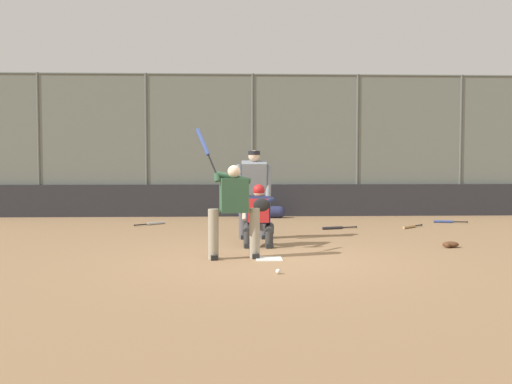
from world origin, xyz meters
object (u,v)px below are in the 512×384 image
spare_bat_near_backstop (410,227)px  spare_bat_first_base_side (446,222)px  umpire_home (254,191)px  spare_bat_by_padding (154,223)px  baseball_loose (278,271)px  catcher_behind_plate (259,214)px  spare_bat_third_base_side (335,228)px  fielding_glove_on_dirt (450,245)px  batter_at_plate (233,208)px  equipment_bag_dugout_side (261,212)px

spare_bat_near_backstop → spare_bat_first_base_side: bearing=177.3°
umpire_home → spare_bat_near_backstop: (-3.80, -1.81, -0.95)m
spare_bat_by_padding → baseball_loose: bearing=-111.3°
spare_bat_first_base_side → catcher_behind_plate: bearing=49.9°
baseball_loose → spare_bat_third_base_side: bearing=-108.1°
spare_bat_near_backstop → catcher_behind_plate: bearing=-6.2°
spare_bat_first_base_side → fielding_glove_on_dirt: size_ratio=2.72×
batter_at_plate → umpire_home: batter_at_plate is taller
spare_bat_by_padding → spare_bat_third_base_side: same height
umpire_home → spare_bat_first_base_side: umpire_home is taller
spare_bat_third_base_side → fielding_glove_on_dirt: 3.39m
umpire_home → batter_at_plate: bearing=80.3°
spare_bat_near_backstop → equipment_bag_dugout_side: size_ratio=0.50×
batter_at_plate → equipment_bag_dugout_side: bearing=-106.7°
spare_bat_near_backstop → spare_bat_first_base_side: size_ratio=0.79×
equipment_bag_dugout_side → spare_bat_third_base_side: bearing=120.0°
spare_bat_third_base_side → spare_bat_first_base_side: bearing=-176.0°
umpire_home → spare_bat_by_padding: size_ratio=2.64×
baseball_loose → equipment_bag_dugout_side: size_ratio=0.06×
baseball_loose → spare_bat_near_backstop: bearing=-122.9°
equipment_bag_dugout_side → catcher_behind_plate: bearing=86.6°
baseball_loose → spare_bat_by_padding: bearing=-68.1°
spare_bat_by_padding → equipment_bag_dugout_side: size_ratio=0.52×
spare_bat_first_base_side → baseball_loose: baseball_loose is taller
catcher_behind_plate → fielding_glove_on_dirt: size_ratio=3.79×
catcher_behind_plate → batter_at_plate: bearing=75.0°
batter_at_plate → fielding_glove_on_dirt: bearing=-175.1°
spare_bat_near_backstop → fielding_glove_on_dirt: size_ratio=2.15×
umpire_home → spare_bat_third_base_side: (-1.96, -1.64, -0.95)m
umpire_home → spare_bat_near_backstop: 4.31m
catcher_behind_plate → baseball_loose: bearing=98.0°
catcher_behind_plate → spare_bat_third_base_side: bearing=-120.7°
umpire_home → catcher_behind_plate: bearing=93.1°
batter_at_plate → spare_bat_first_base_side: batter_at_plate is taller
baseball_loose → equipment_bag_dugout_side: 8.15m
fielding_glove_on_dirt → baseball_loose: size_ratio=4.17×
batter_at_plate → fielding_glove_on_dirt: size_ratio=7.01×
spare_bat_third_base_side → equipment_bag_dugout_side: equipment_bag_dugout_side is taller
batter_at_plate → umpire_home: bearing=-110.1°
catcher_behind_plate → baseball_loose: (-0.16, 2.69, -0.57)m
spare_bat_by_padding → fielding_glove_on_dirt: 7.27m
batter_at_plate → spare_bat_by_padding: batter_at_plate is taller
catcher_behind_plate → spare_bat_near_backstop: (-3.75, -2.87, -0.57)m
spare_bat_by_padding → fielding_glove_on_dirt: (-6.01, 4.08, 0.02)m
spare_bat_first_base_side → baseball_loose: bearing=65.5°
spare_bat_by_padding → spare_bat_third_base_side: size_ratio=0.79×
spare_bat_near_backstop → fielding_glove_on_dirt: (0.20, 3.14, 0.02)m
baseball_loose → umpire_home: bearing=-86.9°
spare_bat_first_base_side → equipment_bag_dugout_side: bearing=-6.1°
spare_bat_by_padding → umpire_home: bearing=-92.0°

